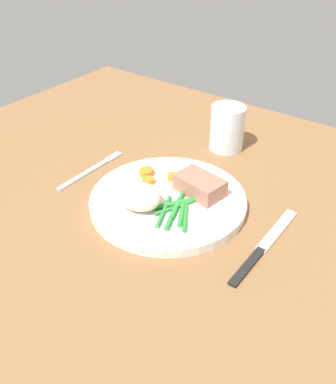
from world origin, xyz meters
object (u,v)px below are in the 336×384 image
object	(u,v)px
dinner_plate	(168,201)
meat_portion	(200,185)
fork	(91,170)
water_glass	(227,130)
knife	(263,247)

from	to	relation	value
dinner_plate	meat_portion	bearing A→B (deg)	49.40
fork	water_glass	bearing A→B (deg)	52.59
dinner_plate	fork	bearing A→B (deg)	-179.20
knife	dinner_plate	bearing A→B (deg)	-176.86
dinner_plate	knife	distance (cm)	18.23
fork	water_glass	size ratio (longest dim) A/B	1.80
dinner_plate	knife	bearing A→B (deg)	-0.90
fork	knife	distance (cm)	36.62
meat_portion	knife	distance (cm)	15.55
knife	water_glass	world-z (taller)	water_glass
knife	water_glass	size ratio (longest dim) A/B	2.22
dinner_plate	meat_portion	xyz separation A→B (cm)	(3.62, 4.23, 2.33)
meat_portion	fork	world-z (taller)	meat_portion
water_glass	knife	bearing A→B (deg)	-49.19
fork	water_glass	distance (cm)	28.90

